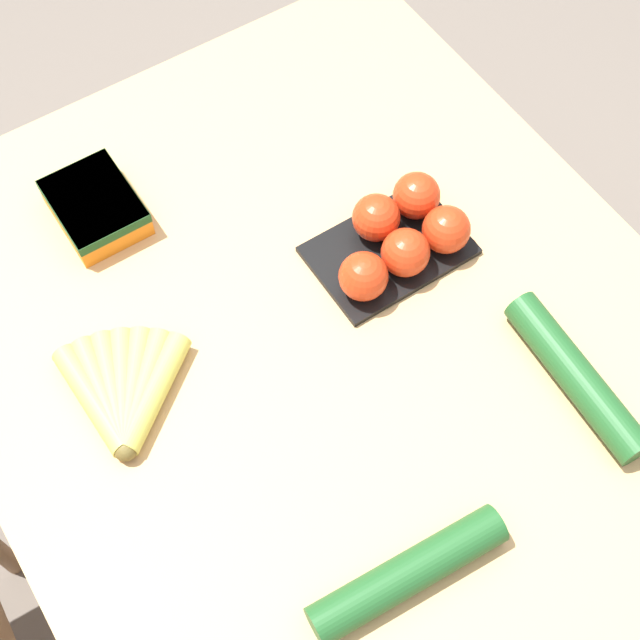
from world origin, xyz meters
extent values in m
plane|color=#665B51|center=(0.00, 0.00, 0.00)|extent=(12.00, 12.00, 0.00)
cube|color=tan|center=(0.00, 0.00, 0.73)|extent=(1.16, 0.98, 0.03)
cylinder|color=tan|center=(0.52, -0.43, 0.36)|extent=(0.06, 0.06, 0.72)
sphere|color=brown|center=(-0.02, 0.31, 0.77)|extent=(0.03, 0.03, 0.03)
cylinder|color=#CCC651|center=(0.04, 0.24, 0.77)|extent=(0.13, 0.16, 0.04)
cylinder|color=#CCC651|center=(0.05, 0.25, 0.77)|extent=(0.15, 0.14, 0.04)
cylinder|color=#CCC651|center=(0.05, 0.26, 0.77)|extent=(0.16, 0.13, 0.04)
cylinder|color=#CCC651|center=(0.06, 0.28, 0.77)|extent=(0.17, 0.11, 0.04)
cylinder|color=#CCC651|center=(0.07, 0.29, 0.77)|extent=(0.18, 0.08, 0.04)
cylinder|color=#CCC651|center=(0.07, 0.30, 0.77)|extent=(0.18, 0.06, 0.04)
cylinder|color=#CCC651|center=(0.07, 0.32, 0.77)|extent=(0.17, 0.04, 0.04)
cube|color=black|center=(0.05, -0.16, 0.75)|extent=(0.16, 0.23, 0.01)
sphere|color=red|center=(0.02, -0.23, 0.79)|extent=(0.07, 0.07, 0.07)
sphere|color=red|center=(0.09, -0.23, 0.79)|extent=(0.07, 0.07, 0.07)
sphere|color=red|center=(0.02, -0.16, 0.79)|extent=(0.07, 0.07, 0.07)
sphere|color=red|center=(0.09, -0.16, 0.79)|extent=(0.07, 0.07, 0.07)
sphere|color=red|center=(0.02, -0.08, 0.79)|extent=(0.07, 0.07, 0.07)
cube|color=orange|center=(0.35, 0.17, 0.77)|extent=(0.15, 0.11, 0.05)
cube|color=#19471E|center=(0.35, 0.17, 0.79)|extent=(0.15, 0.12, 0.02)
cylinder|color=#1E5123|center=(-0.35, 0.10, 0.77)|extent=(0.07, 0.26, 0.05)
cylinder|color=#1E5123|center=(-0.26, -0.24, 0.77)|extent=(0.26, 0.07, 0.05)
camera|label=1|loc=(-0.50, 0.33, 1.85)|focal=50.00mm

